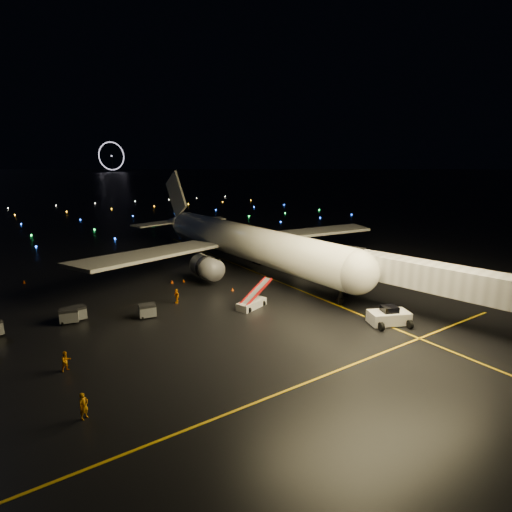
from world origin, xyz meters
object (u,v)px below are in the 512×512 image
(airliner, at_px, (234,221))
(baggage_cart_2, at_px, (69,316))
(belt_loader, at_px, (251,296))
(crew_c, at_px, (177,296))
(crew_a, at_px, (84,406))
(crew_b, at_px, (66,361))
(baggage_cart_0, at_px, (147,311))
(baggage_cart_1, at_px, (77,313))
(pushback_tug, at_px, (389,315))

(airliner, height_order, baggage_cart_2, airliner)
(belt_loader, distance_m, crew_c, 9.67)
(airliner, bearing_deg, crew_a, -137.38)
(crew_b, height_order, crew_c, crew_c)
(airliner, distance_m, belt_loader, 21.57)
(belt_loader, height_order, baggage_cart_0, belt_loader)
(crew_b, bearing_deg, crew_c, 19.12)
(baggage_cart_1, bearing_deg, pushback_tug, -41.03)
(baggage_cart_0, xyz_separation_m, baggage_cart_2, (-7.75, 3.25, 0.03))
(baggage_cart_2, bearing_deg, crew_b, -87.10)
(belt_loader, distance_m, baggage_cart_2, 20.77)
(crew_a, bearing_deg, crew_b, 59.82)
(baggage_cart_0, bearing_deg, baggage_cart_2, 166.19)
(crew_c, xyz_separation_m, baggage_cart_0, (-4.72, -2.65, -0.15))
(airliner, height_order, belt_loader, airliner)
(belt_loader, xyz_separation_m, crew_c, (-6.99, 6.66, -0.52))
(crew_b, relative_size, baggage_cart_2, 0.93)
(baggage_cart_0, xyz_separation_m, baggage_cart_1, (-6.94, 3.62, 0.02))
(pushback_tug, bearing_deg, crew_b, -172.01)
(crew_c, distance_m, baggage_cart_1, 11.69)
(belt_loader, xyz_separation_m, crew_b, (-21.52, -3.96, -0.57))
(crew_a, xyz_separation_m, baggage_cart_0, (9.91, 15.81, -0.19))
(baggage_cart_1, height_order, baggage_cart_2, baggage_cart_2)
(baggage_cart_1, bearing_deg, belt_loader, -27.78)
(airliner, bearing_deg, baggage_cart_0, -146.82)
(airliner, xyz_separation_m, baggage_cart_2, (-28.15, -11.42, -7.03))
(airliner, relative_size, belt_loader, 9.18)
(belt_loader, bearing_deg, crew_c, 116.76)
(airliner, height_order, baggage_cart_0, airliner)
(airliner, xyz_separation_m, crew_a, (-30.30, -30.48, -6.86))
(crew_a, bearing_deg, airliner, 15.65)
(baggage_cart_0, relative_size, baggage_cart_1, 0.97)
(pushback_tug, xyz_separation_m, baggage_cart_2, (-29.28, 19.94, -0.22))
(airliner, bearing_deg, baggage_cart_1, -160.52)
(baggage_cart_1, bearing_deg, airliner, 16.49)
(pushback_tug, xyz_separation_m, crew_b, (-31.35, 8.72, -0.14))
(belt_loader, height_order, crew_a, belt_loader)
(crew_b, bearing_deg, airliner, 19.80)
(pushback_tug, bearing_deg, airliner, 115.61)
(crew_b, distance_m, baggage_cart_0, 12.64)
(belt_loader, bearing_deg, baggage_cart_2, 139.93)
(pushback_tug, distance_m, baggage_cart_2, 35.43)
(pushback_tug, height_order, crew_a, pushback_tug)
(crew_a, bearing_deg, baggage_cart_0, 28.41)
(belt_loader, distance_m, crew_b, 21.88)
(pushback_tug, bearing_deg, crew_a, -158.07)
(baggage_cart_1, relative_size, baggage_cart_2, 1.00)
(baggage_cart_0, distance_m, baggage_cart_1, 7.82)
(crew_b, xyz_separation_m, baggage_cart_1, (2.88, 11.58, -0.08))
(pushback_tug, distance_m, crew_a, 31.45)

